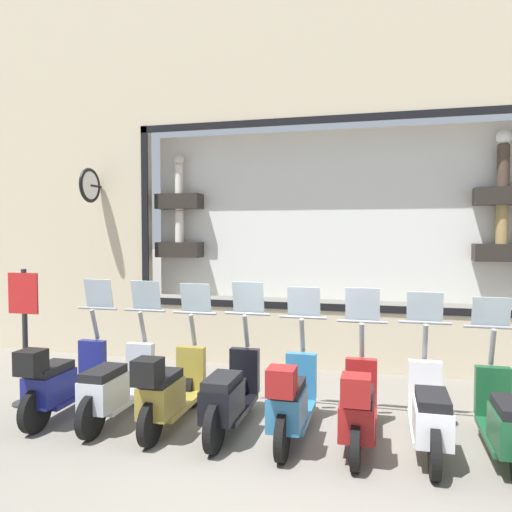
# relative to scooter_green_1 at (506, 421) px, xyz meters

# --- Properties ---
(ground_plane) EXTENTS (120.00, 120.00, 0.00)m
(ground_plane) POSITION_rel_scooter_green_1_xyz_m (-0.47, 2.16, -0.42)
(ground_plane) COLOR gray
(building_facade) EXTENTS (1.23, 36.00, 10.44)m
(building_facade) POSITION_rel_scooter_green_1_xyz_m (3.13, 2.16, 4.94)
(building_facade) COLOR beige
(building_facade) RESTS_ON ground_plane
(scooter_green_1) EXTENTS (1.79, 0.61, 1.58)m
(scooter_green_1) POSITION_rel_scooter_green_1_xyz_m (0.00, 0.00, 0.00)
(scooter_green_1) COLOR black
(scooter_green_1) RESTS_ON ground_plane
(scooter_white_2) EXTENTS (1.80, 0.60, 1.62)m
(scooter_white_2) POSITION_rel_scooter_green_1_xyz_m (0.00, 0.73, 0.01)
(scooter_white_2) COLOR black
(scooter_white_2) RESTS_ON ground_plane
(scooter_red_3) EXTENTS (1.79, 0.60, 1.65)m
(scooter_red_3) POSITION_rel_scooter_green_1_xyz_m (-0.06, 1.47, 0.04)
(scooter_red_3) COLOR black
(scooter_red_3) RESTS_ON ground_plane
(scooter_teal_4) EXTENTS (1.80, 0.61, 1.64)m
(scooter_teal_4) POSITION_rel_scooter_green_1_xyz_m (-0.06, 2.20, 0.06)
(scooter_teal_4) COLOR black
(scooter_teal_4) RESTS_ON ground_plane
(scooter_black_5) EXTENTS (1.81, 0.60, 1.69)m
(scooter_black_5) POSITION_rel_scooter_green_1_xyz_m (0.01, 2.93, 0.03)
(scooter_black_5) COLOR black
(scooter_black_5) RESTS_ON ground_plane
(scooter_olive_6) EXTENTS (1.80, 0.60, 1.65)m
(scooter_olive_6) POSITION_rel_scooter_green_1_xyz_m (-0.06, 3.66, 0.06)
(scooter_olive_6) COLOR black
(scooter_olive_6) RESTS_ON ground_plane
(scooter_silver_7) EXTENTS (1.80, 0.61, 1.67)m
(scooter_silver_7) POSITION_rel_scooter_green_1_xyz_m (0.01, 4.40, 0.02)
(scooter_silver_7) COLOR black
(scooter_silver_7) RESTS_ON ground_plane
(scooter_navy_8) EXTENTS (1.80, 0.61, 1.67)m
(scooter_navy_8) POSITION_rel_scooter_green_1_xyz_m (-0.05, 5.13, 0.06)
(scooter_navy_8) COLOR black
(scooter_navy_8) RESTS_ON ground_plane
(shop_sign_post) EXTENTS (0.36, 0.45, 1.84)m
(shop_sign_post) POSITION_rel_scooter_green_1_xyz_m (0.25, 5.91, 0.59)
(shop_sign_post) COLOR #232326
(shop_sign_post) RESTS_ON ground_plane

